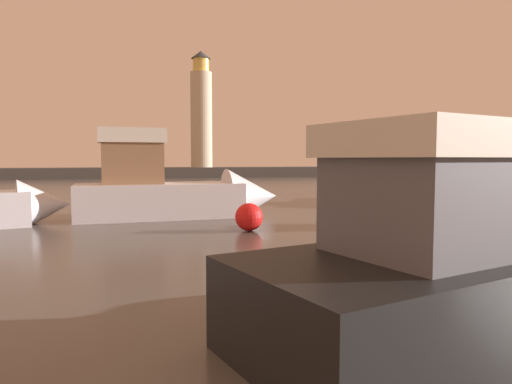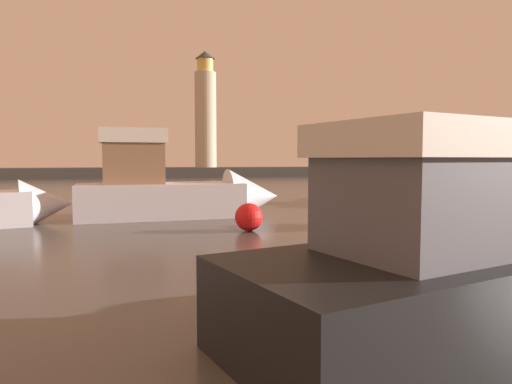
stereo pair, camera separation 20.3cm
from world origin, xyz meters
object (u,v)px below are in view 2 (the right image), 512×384
at_px(motorboat_4, 386,184).
at_px(mooring_buoy, 249,217).
at_px(motorboat_0, 510,260).
at_px(motorboat_3, 184,191).
at_px(lighthouse, 206,113).

relative_size(motorboat_4, mooring_buoy, 7.33).
bearing_deg(motorboat_0, mooring_buoy, 101.97).
bearing_deg(motorboat_4, mooring_buoy, -138.51).
distance_m(motorboat_3, mooring_buoy, 5.10).
xyz_separation_m(lighthouse, motorboat_4, (5.70, -39.43, -7.95)).
bearing_deg(motorboat_0, motorboat_3, 105.15).
distance_m(lighthouse, motorboat_3, 45.28).
xyz_separation_m(motorboat_3, motorboat_4, (12.44, 4.65, -0.11)).
bearing_deg(motorboat_3, mooring_buoy, -68.59).
xyz_separation_m(motorboat_4, mooring_buoy, (-10.59, -9.37, -0.53)).
bearing_deg(mooring_buoy, motorboat_3, 111.41).
bearing_deg(motorboat_3, motorboat_4, 20.50).
relative_size(motorboat_3, motorboat_4, 1.25).
xyz_separation_m(motorboat_0, motorboat_4, (8.52, 19.11, 0.09)).
distance_m(motorboat_0, motorboat_4, 20.93).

